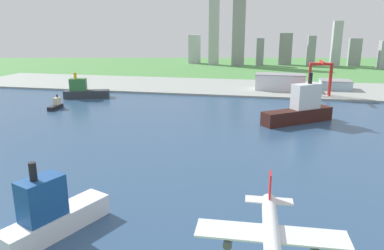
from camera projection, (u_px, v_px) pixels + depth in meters
ground_plane at (243, 123)px, 331.96m from camera, size 2400.00×2400.00×0.00m
water_bay at (237, 143)px, 275.29m from camera, size 840.00×360.00×0.15m
industrial_pier at (253, 88)px, 511.02m from camera, size 840.00×140.00×2.50m
airplane_landing at (271, 237)px, 92.29m from camera, size 39.40×44.68×13.85m
cargo_ship at (300, 109)px, 329.87m from camera, size 64.74×54.58×44.35m
ferry_boat at (52, 214)px, 151.66m from camera, size 29.34×49.14×34.04m
tugboat_small at (56, 105)px, 385.44m from camera, size 6.44×22.15×14.71m
container_barge at (84, 91)px, 443.69m from camera, size 54.66×30.21×30.73m
port_crane_red at (321, 71)px, 440.77m from camera, size 26.54×34.22×42.03m
warehouse_main at (280, 82)px, 486.34m from camera, size 64.07×29.55×20.84m
warehouse_annex at (335, 84)px, 491.36m from camera, size 39.30×32.41×12.30m
distant_skyline at (285, 43)px, 793.00m from camera, size 479.92×66.42×156.06m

